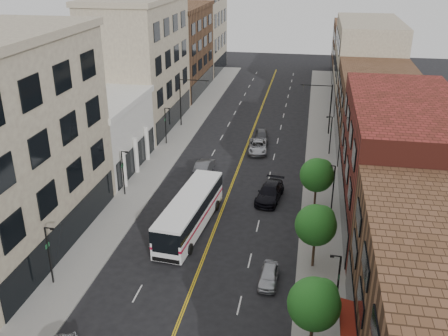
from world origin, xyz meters
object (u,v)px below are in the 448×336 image
Objects in this scene: car_lane_behind at (204,167)px; car_lane_a at (270,193)px; city_bus at (190,210)px; car_parked_far at (269,275)px; car_lane_c at (262,136)px; car_lane_b at (258,146)px.

car_lane_behind is 10.09m from car_lane_a.
city_bus is at bearing -125.30° from car_lane_a.
car_lane_a reaches higher than car_parked_far.
car_lane_a is (6.89, 7.38, -1.09)m from city_bus.
car_parked_far is 22.38m from car_lane_behind.
car_lane_b is at bearing -98.00° from car_lane_c.
car_lane_behind is at bearing 153.88° from car_lane_a.
car_parked_far is (8.20, -7.17, -1.27)m from city_bus.
city_bus is 2.70× the size of car_lane_behind.
city_bus is at bearing -106.13° from car_lane_b.
car_lane_b is at bearing -122.91° from car_lane_behind.
car_parked_far is 0.72× the size of car_lane_b.
car_parked_far is at bearing -90.19° from car_lane_c.
city_bus is at bearing 139.99° from car_parked_far.
car_lane_behind reaches higher than car_parked_far.
car_parked_far is 0.86× the size of car_lane_c.
car_lane_a is at bearing -88.44° from car_lane_c.
car_lane_a is 1.29× the size of car_lane_c.
city_bus is 25.61m from car_lane_c.
car_lane_behind is at bearing -121.81° from car_lane_c.
car_lane_b is (5.50, 8.03, -0.06)m from car_lane_behind.
car_lane_behind is 0.85× the size of car_lane_a.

